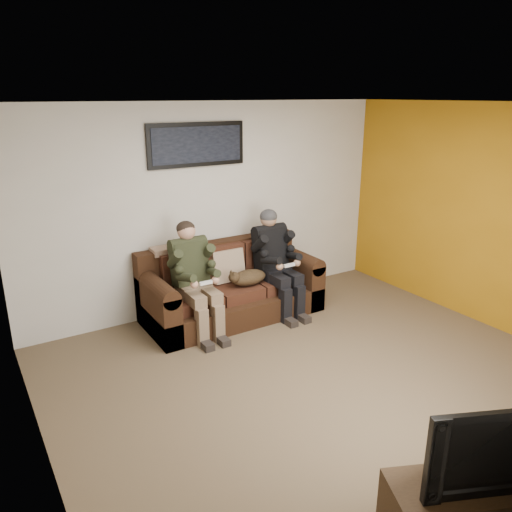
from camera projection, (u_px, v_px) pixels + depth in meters
floor at (322, 379)px, 4.91m from camera, size 5.00×5.00×0.00m
ceiling at (335, 104)px, 4.10m from camera, size 5.00×5.00×0.00m
wall_back at (214, 208)px, 6.32m from camera, size 5.00×0.00×5.00m
wall_left at (30, 315)px, 3.25m from camera, size 0.00×4.50×4.50m
wall_right at (496, 219)px, 5.76m from camera, size 0.00×4.50×4.50m
accent_wall_right at (496, 219)px, 5.75m from camera, size 0.00×4.50×4.50m
sofa at (230, 289)px, 6.27m from camera, size 2.19×0.94×0.89m
throw_pillow at (228, 266)px, 6.21m from camera, size 0.42×0.20×0.41m
throw_blanket at (170, 250)px, 5.99m from camera, size 0.45×0.22×0.08m
person_left at (194, 272)px, 5.72m from camera, size 0.51×0.87×1.29m
person_right at (275, 256)px, 6.28m from camera, size 0.51×0.86×1.30m
cat at (247, 277)px, 6.10m from camera, size 0.66×0.26×0.24m
framed_poster at (197, 145)px, 5.94m from camera, size 1.25×0.05×0.52m
tv_stand at (487, 507)px, 3.14m from camera, size 1.33×0.89×0.40m
television at (498, 442)px, 2.98m from camera, size 0.98×0.53×0.58m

